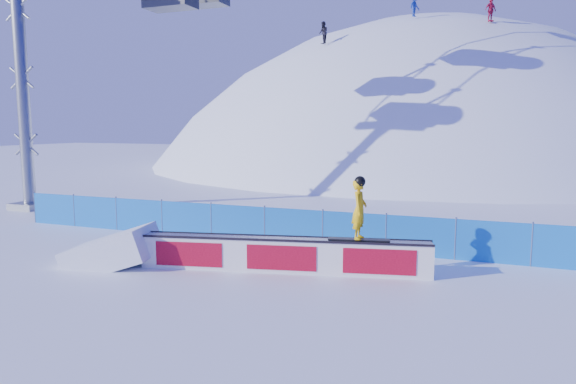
% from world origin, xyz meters
% --- Properties ---
extents(ground, '(160.00, 160.00, 0.00)m').
position_xyz_m(ground, '(0.00, 0.00, 0.00)').
color(ground, white).
rests_on(ground, ground).
extents(snow_hill, '(64.00, 64.00, 64.00)m').
position_xyz_m(snow_hill, '(0.00, 42.00, -18.00)').
color(snow_hill, white).
rests_on(snow_hill, ground).
extents(safety_fence, '(22.05, 0.05, 1.30)m').
position_xyz_m(safety_fence, '(0.00, 4.50, 0.60)').
color(safety_fence, blue).
rests_on(safety_fence, ground).
extents(rail_box, '(7.69, 2.17, 0.93)m').
position_xyz_m(rail_box, '(0.79, 1.59, 0.46)').
color(rail_box, white).
rests_on(rail_box, ground).
extents(snow_ramp, '(2.77, 2.05, 1.56)m').
position_xyz_m(snow_ramp, '(-3.95, 0.57, 0.00)').
color(snow_ramp, white).
rests_on(snow_ramp, ground).
extents(snowboarder, '(1.61, 0.62, 1.66)m').
position_xyz_m(snowboarder, '(2.74, 2.02, 1.75)').
color(snowboarder, black).
rests_on(snowboarder, rail_box).
extents(distant_skiers, '(20.74, 5.10, 5.95)m').
position_xyz_m(distant_skiers, '(2.44, 30.17, 11.51)').
color(distant_skiers, black).
rests_on(distant_skiers, ground).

